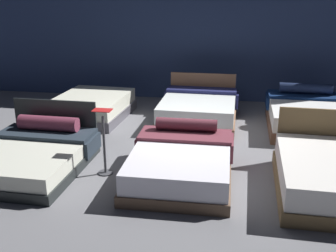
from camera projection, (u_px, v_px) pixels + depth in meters
The scene contains 8 objects.
ground_plane at pixel (187, 151), 7.27m from camera, with size 18.00×18.00×0.02m, color slate.
showroom_back_wall at pixel (206, 31), 10.09m from camera, with size 18.00×0.06×3.50m, color navy.
bed_0 at pixel (33, 155), 6.50m from camera, with size 1.71×2.05×0.91m.
bed_1 at pixel (181, 163), 6.14m from camera, with size 1.57×1.99×0.74m.
bed_3 at pixel (92, 107), 9.08m from camera, with size 1.62×2.00×0.50m.
bed_4 at pixel (198, 110), 8.75m from camera, with size 1.69×1.95×0.90m.
bed_5 at pixel (307, 116), 8.34m from camera, with size 1.64×2.11×0.81m.
price_sign at pixel (104, 150), 6.26m from camera, with size 0.28×0.24×1.05m.
Camera 1 is at (0.77, -6.70, 2.77)m, focal length 43.27 mm.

